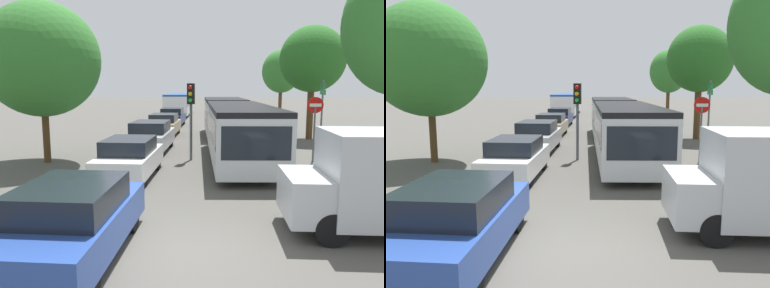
% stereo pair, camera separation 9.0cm
% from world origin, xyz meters
% --- Properties ---
extents(ground_plane, '(200.00, 200.00, 0.00)m').
position_xyz_m(ground_plane, '(0.00, 0.00, 0.00)').
color(ground_plane, '#4F4C47').
extents(articulated_bus, '(2.71, 16.70, 2.47)m').
position_xyz_m(articulated_bus, '(2.15, 12.78, 1.43)').
color(articulated_bus, silver).
rests_on(articulated_bus, ground).
extents(city_bus_rear, '(2.86, 11.31, 2.42)m').
position_xyz_m(city_bus_rear, '(-1.90, 36.09, 1.40)').
color(city_bus_rear, silver).
rests_on(city_bus_rear, ground).
extents(queued_car_blue, '(2.08, 4.41, 1.50)m').
position_xyz_m(queued_car_blue, '(-1.91, -0.26, 0.76)').
color(queued_car_blue, '#284799').
rests_on(queued_car_blue, ground).
extents(queued_car_white, '(2.01, 4.26, 1.45)m').
position_xyz_m(queued_car_white, '(-2.04, 6.17, 0.73)').
color(queued_car_white, white).
rests_on(queued_car_white, ground).
extents(queued_car_silver, '(2.13, 4.52, 1.54)m').
position_xyz_m(queued_car_silver, '(-2.01, 11.69, 0.78)').
color(queued_car_silver, '#B7BABF').
rests_on(queued_car_silver, ground).
extents(queued_car_tan, '(2.04, 4.32, 1.47)m').
position_xyz_m(queued_car_tan, '(-1.92, 17.71, 0.74)').
color(queued_car_tan, tan).
rests_on(queued_car_tan, ground).
extents(queued_car_navy, '(2.06, 4.36, 1.48)m').
position_xyz_m(queued_car_navy, '(-1.83, 23.96, 0.75)').
color(queued_car_navy, navy).
rests_on(queued_car_navy, ground).
extents(traffic_light, '(0.35, 0.38, 3.40)m').
position_xyz_m(traffic_light, '(0.08, 9.44, 2.50)').
color(traffic_light, '#56595E').
rests_on(traffic_light, ground).
extents(no_entry_sign, '(0.70, 0.08, 2.82)m').
position_xyz_m(no_entry_sign, '(5.47, 9.30, 1.88)').
color(no_entry_sign, '#56595E').
rests_on(no_entry_sign, ground).
extents(direction_sign_post, '(0.25, 1.39, 3.60)m').
position_xyz_m(direction_sign_post, '(7.06, 13.37, 2.55)').
color(direction_sign_post, '#56595E').
rests_on(direction_sign_post, ground).
extents(tree_left_mid, '(4.87, 4.87, 6.76)m').
position_xyz_m(tree_left_mid, '(-6.16, 8.84, 4.37)').
color(tree_left_mid, '#51381E').
rests_on(tree_left_mid, ground).
extents(tree_right_mid, '(3.95, 3.95, 6.92)m').
position_xyz_m(tree_right_mid, '(7.32, 16.43, 4.88)').
color(tree_right_mid, '#51381E').
rests_on(tree_right_mid, ground).
extents(tree_right_far, '(3.32, 3.32, 6.44)m').
position_xyz_m(tree_right_far, '(7.51, 26.65, 4.45)').
color(tree_right_far, '#51381E').
rests_on(tree_right_far, ground).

